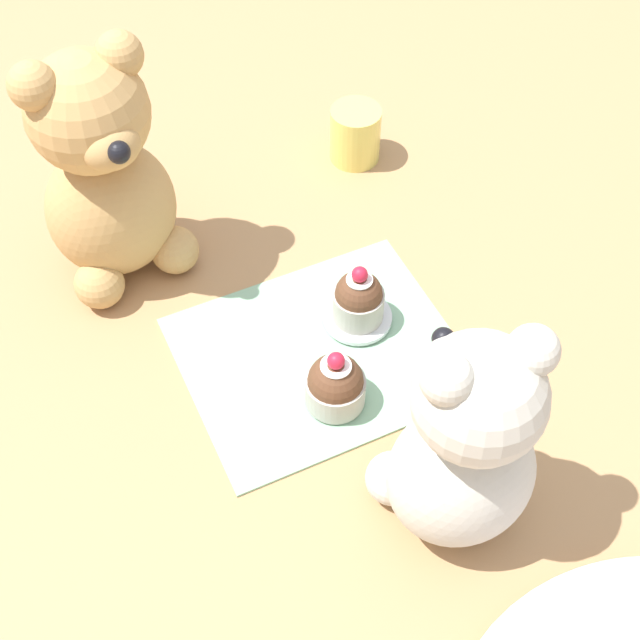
% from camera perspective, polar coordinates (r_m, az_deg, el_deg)
% --- Properties ---
extents(ground_plane, '(4.00, 4.00, 0.00)m').
position_cam_1_polar(ground_plane, '(0.88, 0.00, -2.27)').
color(ground_plane, tan).
extents(knitted_placemat, '(0.26, 0.22, 0.01)m').
position_cam_1_polar(knitted_placemat, '(0.88, 0.00, -2.16)').
color(knitted_placemat, '#8EBC99').
rests_on(knitted_placemat, ground_plane).
extents(teddy_bear_cream, '(0.13, 0.12, 0.24)m').
position_cam_1_polar(teddy_bear_cream, '(0.71, 9.23, -7.92)').
color(teddy_bear_cream, beige).
rests_on(teddy_bear_cream, ground_plane).
extents(teddy_bear_tan, '(0.15, 0.14, 0.26)m').
position_cam_1_polar(teddy_bear_tan, '(0.90, -13.63, 9.03)').
color(teddy_bear_tan, tan).
rests_on(teddy_bear_tan, ground_plane).
extents(cupcake_near_cream_bear, '(0.06, 0.06, 0.07)m').
position_cam_1_polar(cupcake_near_cream_bear, '(0.82, 1.00, -4.14)').
color(cupcake_near_cream_bear, '#B2ADA3').
rests_on(cupcake_near_cream_bear, knitted_placemat).
extents(saucer_plate, '(0.07, 0.07, 0.01)m').
position_cam_1_polar(saucer_plate, '(0.90, 2.42, 0.19)').
color(saucer_plate, silver).
rests_on(saucer_plate, knitted_placemat).
extents(cupcake_near_tan_bear, '(0.05, 0.05, 0.07)m').
position_cam_1_polar(cupcake_near_tan_bear, '(0.88, 2.48, 1.38)').
color(cupcake_near_tan_bear, '#B2ADA3').
rests_on(cupcake_near_tan_bear, saucer_plate).
extents(juice_glass, '(0.06, 0.06, 0.07)m').
position_cam_1_polar(juice_glass, '(1.06, 2.27, 11.80)').
color(juice_glass, '#EADB66').
rests_on(juice_glass, ground_plane).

